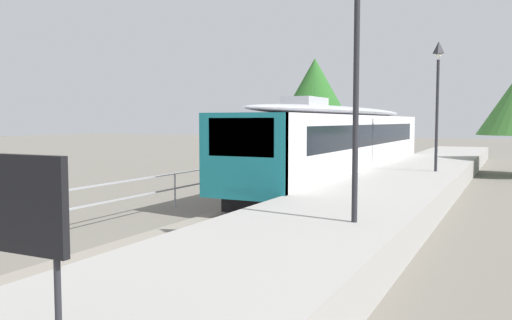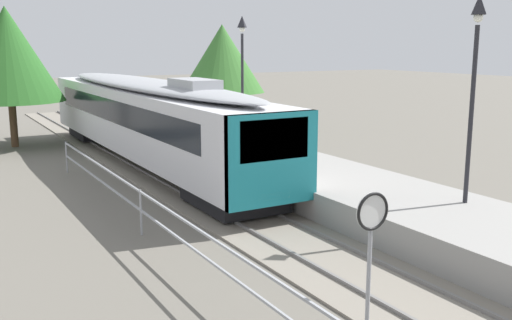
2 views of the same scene
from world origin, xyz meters
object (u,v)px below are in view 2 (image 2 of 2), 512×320
object	(u,v)px
commuter_train	(146,115)
platform_lamp_mid_platform	(475,60)
platform_lamp_far_end	(242,54)
speed_limit_sign	(371,235)

from	to	relation	value
commuter_train	platform_lamp_mid_platform	xyz separation A→B (m)	(4.18, -13.15, 2.47)
commuter_train	platform_lamp_mid_platform	bearing A→B (deg)	-72.39
platform_lamp_mid_platform	platform_lamp_far_end	xyz separation A→B (m)	(0.00, 12.34, 0.00)
platform_lamp_mid_platform	speed_limit_sign	bearing A→B (deg)	-150.63
platform_lamp_far_end	speed_limit_sign	bearing A→B (deg)	-111.92
commuter_train	platform_lamp_far_end	size ratio (longest dim) A/B	3.89
commuter_train	platform_lamp_mid_platform	size ratio (longest dim) A/B	3.89
platform_lamp_mid_platform	speed_limit_sign	size ratio (longest dim) A/B	1.91
platform_lamp_mid_platform	platform_lamp_far_end	world-z (taller)	same
commuter_train	platform_lamp_far_end	distance (m)	4.92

